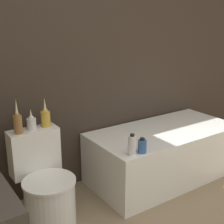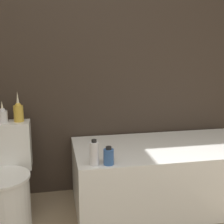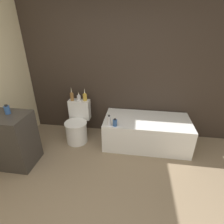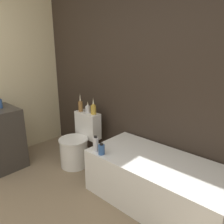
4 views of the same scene
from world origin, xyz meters
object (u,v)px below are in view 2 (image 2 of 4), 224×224
(toilet, at_px, (4,185))
(vase_bronze, at_px, (18,111))
(shampoo_bottle_tall, at_px, (94,153))
(vase_silver, at_px, (3,115))
(bathtub, at_px, (165,174))
(shampoo_bottle_short, at_px, (109,156))

(toilet, height_order, vase_bronze, vase_bronze)
(toilet, distance_m, shampoo_bottle_tall, 0.78)
(vase_bronze, relative_size, shampoo_bottle_tall, 1.30)
(toilet, relative_size, vase_silver, 4.36)
(toilet, bearing_deg, vase_silver, 90.00)
(bathtub, distance_m, shampoo_bottle_short, 0.71)
(vase_silver, height_order, shampoo_bottle_short, vase_silver)
(vase_bronze, bearing_deg, vase_silver, 179.09)
(toilet, height_order, shampoo_bottle_tall, toilet)
(bathtub, relative_size, toilet, 2.04)
(toilet, height_order, vase_silver, vase_silver)
(vase_bronze, xyz_separation_m, shampoo_bottle_tall, (0.55, -0.48, -0.22))
(vase_silver, height_order, shampoo_bottle_tall, vase_silver)
(vase_silver, xyz_separation_m, shampoo_bottle_tall, (0.67, -0.48, -0.20))
(shampoo_bottle_tall, xyz_separation_m, shampoo_bottle_short, (0.10, -0.01, -0.03))
(vase_silver, xyz_separation_m, shampoo_bottle_short, (0.77, -0.49, -0.22))
(toilet, height_order, shampoo_bottle_short, toilet)
(vase_silver, bearing_deg, vase_bronze, -0.91)
(shampoo_bottle_tall, relative_size, shampoo_bottle_short, 1.41)
(vase_bronze, bearing_deg, toilet, -119.89)
(vase_bronze, distance_m, shampoo_bottle_short, 0.85)
(bathtub, height_order, toilet, toilet)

